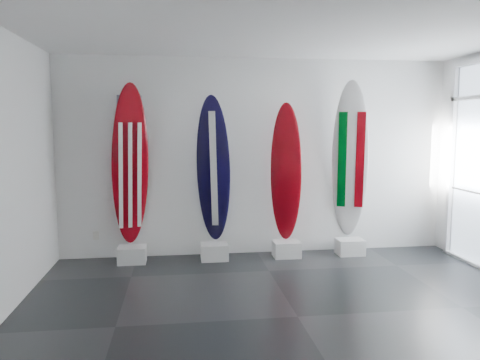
{
  "coord_description": "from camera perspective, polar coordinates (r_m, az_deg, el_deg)",
  "views": [
    {
      "loc": [
        -1.2,
        -4.47,
        1.97
      ],
      "look_at": [
        -0.42,
        1.4,
        1.28
      ],
      "focal_mm": 34.43,
      "sensor_mm": 36.0,
      "label": 1
    }
  ],
  "objects": [
    {
      "name": "floor",
      "position": [
        5.04,
        7.16,
        -16.47
      ],
      "size": [
        6.0,
        6.0,
        0.0
      ],
      "primitive_type": "plane",
      "color": "black",
      "rests_on": "ground"
    },
    {
      "name": "ceiling",
      "position": [
        4.74,
        7.71,
        19.1
      ],
      "size": [
        6.0,
        6.0,
        0.0
      ],
      "primitive_type": "plane",
      "rotation": [
        3.14,
        0.0,
        0.0
      ],
      "color": "white",
      "rests_on": "wall_back"
    },
    {
      "name": "wall_back",
      "position": [
        7.09,
        2.19,
        2.83
      ],
      "size": [
        6.0,
        0.0,
        6.0
      ],
      "primitive_type": "plane",
      "rotation": [
        1.57,
        0.0,
        0.0
      ],
      "color": "white",
      "rests_on": "ground"
    },
    {
      "name": "wall_front",
      "position": [
        2.36,
        23.4,
        -5.48
      ],
      "size": [
        6.0,
        0.0,
        6.0
      ],
      "primitive_type": "plane",
      "rotation": [
        -1.57,
        0.0,
        0.0
      ],
      "color": "white",
      "rests_on": "ground"
    },
    {
      "name": "display_block_usa",
      "position": [
        6.94,
        -13.22,
        -9.0
      ],
      "size": [
        0.4,
        0.3,
        0.24
      ],
      "primitive_type": "cube",
      "color": "silver",
      "rests_on": "floor"
    },
    {
      "name": "surfboard_usa",
      "position": [
        6.81,
        -13.43,
        1.74
      ],
      "size": [
        0.61,
        0.5,
        2.35
      ],
      "primitive_type": "ellipsoid",
      "rotation": [
        0.12,
        0.0,
        0.31
      ],
      "color": "maroon",
      "rests_on": "display_block_usa"
    },
    {
      "name": "display_block_navy",
      "position": [
        6.92,
        -3.19,
        -8.87
      ],
      "size": [
        0.4,
        0.3,
        0.24
      ],
      "primitive_type": "cube",
      "color": "silver",
      "rests_on": "floor"
    },
    {
      "name": "surfboard_navy",
      "position": [
        6.8,
        -3.32,
        1.22
      ],
      "size": [
        0.58,
        0.52,
        2.19
      ],
      "primitive_type": "ellipsoid",
      "rotation": [
        0.15,
        0.0,
        -0.24
      ],
      "color": "black",
      "rests_on": "display_block_navy"
    },
    {
      "name": "display_block_swiss",
      "position": [
        7.09,
        5.8,
        -8.52
      ],
      "size": [
        0.4,
        0.3,
        0.24
      ],
      "primitive_type": "cube",
      "color": "silver",
      "rests_on": "floor"
    },
    {
      "name": "surfboard_swiss",
      "position": [
        6.98,
        5.72,
        0.95
      ],
      "size": [
        0.5,
        0.33,
        2.09
      ],
      "primitive_type": "ellipsoid",
      "rotation": [
        0.04,
        0.0,
        -0.37
      ],
      "color": "maroon",
      "rests_on": "display_block_swiss"
    },
    {
      "name": "display_block_italy",
      "position": [
        7.38,
        13.46,
        -8.06
      ],
      "size": [
        0.4,
        0.3,
        0.24
      ],
      "primitive_type": "cube",
      "color": "silver",
      "rests_on": "floor"
    },
    {
      "name": "surfboard_italy",
      "position": [
        7.26,
        13.47,
        2.32
      ],
      "size": [
        0.68,
        0.64,
        2.43
      ],
      "primitive_type": "ellipsoid",
      "rotation": [
        0.17,
        0.0,
        -0.34
      ],
      "color": "silver",
      "rests_on": "display_block_italy"
    },
    {
      "name": "wall_outlet",
      "position": [
        7.25,
        -17.42,
        -6.59
      ],
      "size": [
        0.09,
        0.02,
        0.13
      ],
      "primitive_type": "cube",
      "color": "silver",
      "rests_on": "wall_back"
    },
    {
      "name": "glass_door",
      "position": [
        7.35,
        27.04,
        1.66
      ],
      "size": [
        0.12,
        1.16,
        2.85
      ],
      "primitive_type": null,
      "color": "white",
      "rests_on": "floor"
    }
  ]
}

